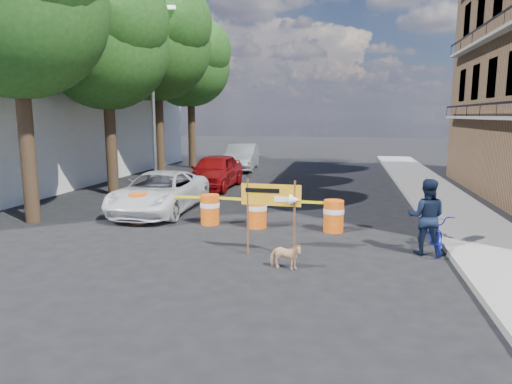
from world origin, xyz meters
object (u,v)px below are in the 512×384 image
at_px(barrel_far_left, 139,207).
at_px(barrel_mid_left, 210,209).
at_px(barrel_mid_right, 257,212).
at_px(dog, 285,256).
at_px(barrel_far_right, 334,215).
at_px(detour_sign, 278,201).
at_px(pedestrian, 426,217).
at_px(sedan_red, 215,171).
at_px(bicycle, 437,213).
at_px(suv_white, 160,192).
at_px(sedan_silver, 242,157).

height_order(barrel_far_left, barrel_mid_left, same).
relative_size(barrel_mid_left, barrel_mid_right, 1.00).
xyz_separation_m(barrel_mid_right, dog, (1.29, -3.49, -0.17)).
xyz_separation_m(barrel_far_right, dog, (-0.91, -3.43, -0.17)).
bearing_deg(detour_sign, dog, -69.21).
height_order(pedestrian, sedan_red, pedestrian).
bearing_deg(barrel_far_left, bicycle, -9.19).
bearing_deg(barrel_mid_left, barrel_far_right, -2.96).
distance_m(barrel_mid_right, suv_white, 3.97).
height_order(pedestrian, dog, pedestrian).
bearing_deg(bicycle, barrel_far_left, 174.09).
height_order(barrel_far_right, bicycle, bicycle).
bearing_deg(sedan_silver, bicycle, -66.49).
xyz_separation_m(suv_white, sedan_red, (0.41, 5.23, 0.09)).
relative_size(barrel_mid_right, bicycle, 0.49).
xyz_separation_m(sedan_red, sedan_silver, (-0.37, 6.99, 0.01)).
bearing_deg(sedan_red, barrel_mid_right, -63.99).
distance_m(barrel_mid_right, sedan_silver, 14.23).
distance_m(barrel_far_left, sedan_silver, 13.81).
xyz_separation_m(barrel_mid_right, barrel_far_right, (2.20, -0.06, 0.00)).
bearing_deg(sedan_silver, barrel_mid_left, -86.20).
height_order(barrel_mid_right, detour_sign, detour_sign).
xyz_separation_m(barrel_far_right, pedestrian, (2.18, -1.69, 0.43)).
xyz_separation_m(dog, suv_white, (-4.95, 5.03, 0.38)).
bearing_deg(bicycle, pedestrian, -127.09).
xyz_separation_m(pedestrian, sedan_red, (-7.62, 8.52, -0.13)).
height_order(barrel_far_right, sedan_red, sedan_red).
distance_m(detour_sign, suv_white, 6.28).
xyz_separation_m(detour_sign, sedan_silver, (-4.62, 16.38, -0.53)).
xyz_separation_m(bicycle, dog, (-3.38, -2.09, -0.62)).
height_order(detour_sign, dog, detour_sign).
relative_size(barrel_mid_left, barrel_far_right, 1.00).
bearing_deg(suv_white, barrel_far_left, -90.94).
distance_m(barrel_far_left, barrel_far_right, 5.87).
bearing_deg(barrel_mid_left, bicycle, -14.00).
relative_size(barrel_mid_left, sedan_silver, 0.19).
distance_m(bicycle, suv_white, 8.84).
relative_size(barrel_far_left, sedan_red, 0.20).
bearing_deg(suv_white, barrel_mid_right, -23.34).
height_order(barrel_mid_right, pedestrian, pedestrian).
height_order(pedestrian, suv_white, pedestrian).
bearing_deg(sedan_silver, sedan_red, -92.12).
bearing_deg(sedan_silver, suv_white, -95.36).
bearing_deg(sedan_red, pedestrian, -47.77).
bearing_deg(pedestrian, detour_sign, 24.09).
distance_m(detour_sign, bicycle, 3.89).
bearing_deg(barrel_mid_left, suv_white, 147.31).
height_order(barrel_mid_right, dog, barrel_mid_right).
bearing_deg(dog, suv_white, 50.31).
bearing_deg(detour_sign, bicycle, 20.93).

